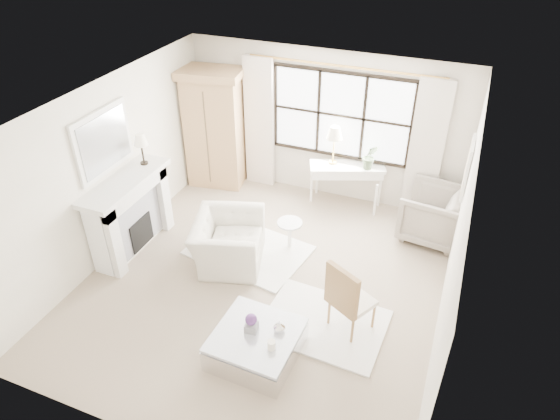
{
  "coord_description": "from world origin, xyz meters",
  "views": [
    {
      "loc": [
        2.29,
        -5.08,
        5.01
      ],
      "look_at": [
        0.18,
        0.2,
        1.2
      ],
      "focal_mm": 32.0,
      "sensor_mm": 36.0,
      "label": 1
    }
  ],
  "objects_px": {
    "club_armchair": "(228,242)",
    "coffee_table": "(256,345)",
    "armoire": "(214,128)",
    "console_table": "(346,185)"
  },
  "relations": [
    {
      "from": "club_armchair",
      "to": "coffee_table",
      "type": "xyz_separation_m",
      "value": [
        1.15,
        -1.53,
        -0.19
      ]
    },
    {
      "from": "console_table",
      "to": "coffee_table",
      "type": "distance_m",
      "value": 3.79
    },
    {
      "from": "club_armchair",
      "to": "coffee_table",
      "type": "distance_m",
      "value": 1.92
    },
    {
      "from": "console_table",
      "to": "coffee_table",
      "type": "height_order",
      "value": "console_table"
    },
    {
      "from": "armoire",
      "to": "club_armchair",
      "type": "bearing_deg",
      "value": -67.72
    },
    {
      "from": "console_table",
      "to": "armoire",
      "type": "bearing_deg",
      "value": 162.05
    },
    {
      "from": "armoire",
      "to": "club_armchair",
      "type": "relative_size",
      "value": 1.95
    },
    {
      "from": "console_table",
      "to": "coffee_table",
      "type": "bearing_deg",
      "value": -112.37
    },
    {
      "from": "armoire",
      "to": "club_armchair",
      "type": "height_order",
      "value": "armoire"
    },
    {
      "from": "coffee_table",
      "to": "console_table",
      "type": "bearing_deg",
      "value": 91.0
    }
  ]
}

